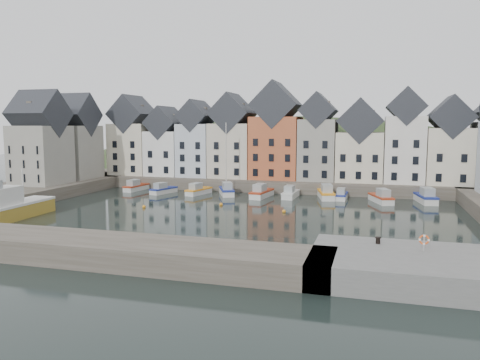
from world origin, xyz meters
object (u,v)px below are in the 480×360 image
at_px(boat_a, 136,187).
at_px(boat_d, 227,190).
at_px(mooring_bollard, 378,240).
at_px(large_vessel, 9,208).
at_px(life_ring_post, 424,240).

relative_size(boat_a, boat_d, 0.49).
height_order(boat_d, mooring_bollard, boat_d).
bearing_deg(mooring_bollard, boat_a, 139.49).
height_order(large_vessel, life_ring_post, large_vessel).
bearing_deg(large_vessel, life_ring_post, -12.73).
xyz_separation_m(boat_a, large_vessel, (-2.31, -28.04, 0.86)).
bearing_deg(boat_d, mooring_bollard, -79.12).
bearing_deg(large_vessel, mooring_bollard, -11.83).
bearing_deg(mooring_bollard, large_vessel, 170.01).
xyz_separation_m(boat_a, mooring_bollard, (41.95, -35.83, 1.63)).
height_order(large_vessel, mooring_bollard, large_vessel).
xyz_separation_m(boat_d, large_vessel, (-19.80, -27.45, 0.73)).
bearing_deg(boat_a, boat_d, 4.11).
relative_size(boat_d, mooring_bollard, 22.23).
bearing_deg(boat_a, large_vessel, -88.68).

